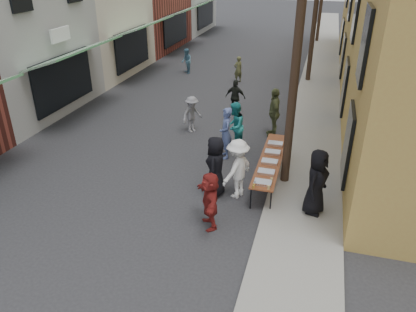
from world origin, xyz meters
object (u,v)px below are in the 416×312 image
Objects in this scene: utility_pole_near at (298,41)px; serving_table at (271,160)px; catering_tray_sausage at (263,183)px; guest_front_c at (235,126)px; server at (316,182)px; guest_front_a at (216,166)px.

utility_pole_near is 2.25× the size of serving_table.
guest_front_c is at bearing 114.59° from catering_tray_sausage.
catering_tray_sausage is 3.91m from guest_front_c.
server is at bearing -48.74° from serving_table.
catering_tray_sausage reaches higher than serving_table.
guest_front_c is (-2.13, 2.00, -3.58)m from utility_pole_near.
guest_front_a is (-1.99, -1.24, -3.56)m from utility_pole_near.
guest_front_c reaches higher than serving_table.
guest_front_a is 3.25m from guest_front_c.
utility_pole_near is at bearing 120.85° from guest_front_a.
utility_pole_near reaches higher than catering_tray_sausage.
utility_pole_near is at bearing 49.69° from guest_front_c.
catering_tray_sausage is 0.27× the size of guest_front_c.
serving_table is 2.51m from guest_front_c.
serving_table is 2.26m from server.
serving_table is at bearing 169.11° from utility_pole_near.
server is (1.47, -1.68, 0.35)m from serving_table.
server is at bearing -58.44° from utility_pole_near.
catering_tray_sausage is (-0.00, -1.65, 0.08)m from serving_table.
guest_front_a is at bearing 101.40° from server.
server is (1.47, -0.03, 0.27)m from catering_tray_sausage.
server is (2.96, -0.34, 0.12)m from guest_front_a.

